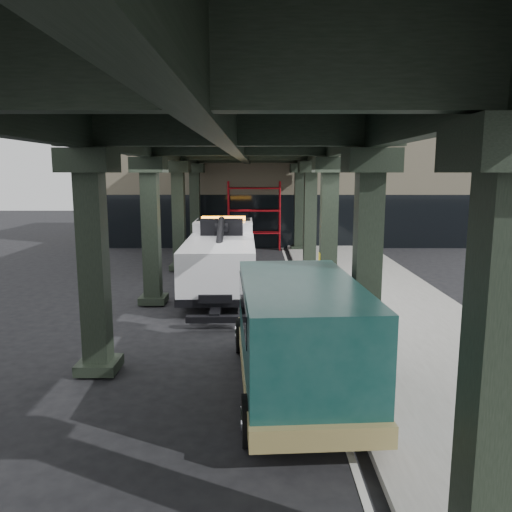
{
  "coord_description": "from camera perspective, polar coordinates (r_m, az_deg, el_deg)",
  "views": [
    {
      "loc": [
        0.2,
        -14.75,
        4.5
      ],
      "look_at": [
        0.15,
        1.96,
        1.7
      ],
      "focal_mm": 35.0,
      "sensor_mm": 36.0,
      "label": 1
    }
  ],
  "objects": [
    {
      "name": "lane_stripe",
      "position": [
        17.4,
        5.14,
        -5.49
      ],
      "size": [
        0.12,
        38.0,
        0.01
      ],
      "primitive_type": "cube",
      "color": "silver",
      "rests_on": "ground"
    },
    {
      "name": "sidewalk",
      "position": [
        17.85,
        14.17,
        -5.14
      ],
      "size": [
        5.0,
        40.0,
        0.15
      ],
      "primitive_type": "cube",
      "color": "gray",
      "rests_on": "ground"
    },
    {
      "name": "tow_truck",
      "position": [
        19.29,
        -3.93,
        0.19
      ],
      "size": [
        2.78,
        8.72,
        2.83
      ],
      "rotation": [
        0.0,
        0.0,
        0.02
      ],
      "color": "black",
      "rests_on": "ground"
    },
    {
      "name": "scaffolding",
      "position": [
        29.49,
        -0.21,
        4.86
      ],
      "size": [
        3.08,
        0.88,
        4.0
      ],
      "color": "#AE0D15",
      "rests_on": "ground"
    },
    {
      "name": "viaduct",
      "position": [
        16.79,
        -1.92,
        12.79
      ],
      "size": [
        7.4,
        32.0,
        6.4
      ],
      "color": "black",
      "rests_on": "ground"
    },
    {
      "name": "towed_van",
      "position": [
        10.22,
        4.75,
        -8.73
      ],
      "size": [
        2.73,
        6.13,
        2.43
      ],
      "rotation": [
        0.0,
        0.0,
        0.06
      ],
      "color": "#0F3835",
      "rests_on": "ground"
    },
    {
      "name": "ground",
      "position": [
        15.42,
        -0.58,
        -7.45
      ],
      "size": [
        90.0,
        90.0,
        0.0
      ],
      "primitive_type": "plane",
      "color": "black",
      "rests_on": "ground"
    },
    {
      "name": "building",
      "position": [
        34.8,
        3.18,
        8.68
      ],
      "size": [
        22.0,
        10.0,
        8.0
      ],
      "primitive_type": "cube",
      "color": "#C6B793",
      "rests_on": "ground"
    }
  ]
}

